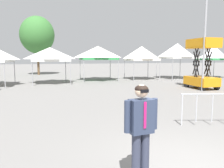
# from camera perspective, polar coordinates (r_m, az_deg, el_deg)

# --- Properties ---
(canopy_tent_behind_left) EXTENTS (3.26, 3.26, 3.05)m
(canopy_tent_behind_left) POSITION_cam_1_polar(r_m,az_deg,el_deg) (19.67, -15.54, 7.30)
(canopy_tent_behind_left) COLOR #9E9EA3
(canopy_tent_behind_left) RESTS_ON ground
(canopy_tent_right_of_center) EXTENTS (3.40, 3.40, 3.27)m
(canopy_tent_right_of_center) POSITION_cam_1_polar(r_m,az_deg,el_deg) (21.51, -3.57, 7.93)
(canopy_tent_right_of_center) COLOR #9E9EA3
(canopy_tent_right_of_center) RESTS_ON ground
(canopy_tent_far_left) EXTENTS (2.83, 2.83, 3.29)m
(canopy_tent_far_left) POSITION_cam_1_polar(r_m,az_deg,el_deg) (22.67, 7.59, 7.73)
(canopy_tent_far_left) COLOR #9E9EA3
(canopy_tent_far_left) RESTS_ON ground
(canopy_tent_left_of_center) EXTENTS (3.36, 3.36, 3.63)m
(canopy_tent_left_of_center) POSITION_cam_1_polar(r_m,az_deg,el_deg) (24.37, 16.33, 8.09)
(canopy_tent_left_of_center) COLOR #9E9EA3
(canopy_tent_left_of_center) RESTS_ON ground
(canopy_tent_far_right) EXTENTS (2.91, 2.91, 3.43)m
(canopy_tent_far_right) POSITION_cam_1_polar(r_m,az_deg,el_deg) (26.71, 24.58, 7.22)
(canopy_tent_far_right) COLOR #9E9EA3
(canopy_tent_far_right) RESTS_ON ground
(scissor_lift) EXTENTS (1.42, 2.31, 3.51)m
(scissor_lift) POSITION_cam_1_polar(r_m,az_deg,el_deg) (17.08, 21.91, 2.57)
(scissor_lift) COLOR black
(scissor_lift) RESTS_ON ground
(person_foreground) EXTENTS (0.65, 0.29, 1.78)m
(person_foreground) POSITION_cam_1_polar(r_m,az_deg,el_deg) (4.04, 7.40, -10.70)
(person_foreground) COLOR #33384C
(person_foreground) RESTS_ON ground
(light_pole_near_lift) EXTENTS (0.36, 0.36, 7.75)m
(light_pole_near_lift) POSITION_cam_1_polar(r_m,az_deg,el_deg) (16.05, 22.75, 14.23)
(light_pole_near_lift) COLOR #9E9EA3
(light_pole_near_lift) RESTS_ON ground
(tree_behind_tents_left) EXTENTS (4.18, 4.18, 7.25)m
(tree_behind_tents_left) POSITION_cam_1_polar(r_m,az_deg,el_deg) (29.79, -18.55, 11.78)
(tree_behind_tents_left) COLOR brown
(tree_behind_tents_left) RESTS_ON ground
(crowd_barrier_by_lift) EXTENTS (2.04, 0.59, 1.08)m
(crowd_barrier_by_lift) POSITION_cam_1_polar(r_m,az_deg,el_deg) (8.03, 24.29, -4.45)
(crowd_barrier_by_lift) COLOR #B7BABF
(crowd_barrier_by_lift) RESTS_ON ground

